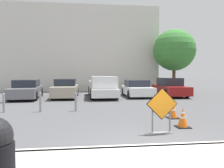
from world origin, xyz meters
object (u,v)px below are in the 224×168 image
at_px(parked_car_nearest, 27,90).
at_px(parked_car_third, 137,89).
at_px(traffic_cone_second, 173,110).
at_px(pickup_truck, 103,88).
at_px(parked_car_second, 66,89).
at_px(bollard_nearest, 76,101).
at_px(road_closed_sign, 162,108).
at_px(bollard_third, 4,102).
at_px(traffic_cone_nearest, 183,118).
at_px(bollard_second, 40,102).
at_px(traffic_cone_third, 171,107).
at_px(traffic_cone_fourth, 167,102).
at_px(parked_car_fourth, 170,88).

bearing_deg(parked_car_nearest, parked_car_third, 178.58).
distance_m(traffic_cone_second, pickup_truck, 8.24).
relative_size(parked_car_second, bollard_nearest, 5.03).
bearing_deg(road_closed_sign, bollard_third, 144.83).
height_order(traffic_cone_nearest, parked_car_second, parked_car_second).
xyz_separation_m(parked_car_third, bollard_second, (-6.16, -6.17, -0.12)).
xyz_separation_m(road_closed_sign, bollard_third, (-6.10, 4.30, -0.28)).
distance_m(pickup_truck, bollard_second, 6.68).
xyz_separation_m(traffic_cone_third, bollard_second, (-6.05, 1.03, 0.19)).
relative_size(parked_car_third, bollard_third, 4.43).
distance_m(traffic_cone_nearest, traffic_cone_third, 2.71).
bearing_deg(traffic_cone_fourth, parked_car_fourth, 67.01).
bearing_deg(bollard_third, road_closed_sign, -35.17).
xyz_separation_m(road_closed_sign, parked_car_nearest, (-6.56, 10.10, -0.13)).
xyz_separation_m(traffic_cone_third, bollard_nearest, (-4.39, 1.03, 0.19)).
bearing_deg(traffic_cone_third, traffic_cone_nearest, -103.81).
relative_size(road_closed_sign, parked_car_nearest, 0.30).
xyz_separation_m(road_closed_sign, pickup_truck, (-1.03, 10.03, -0.04)).
distance_m(parked_car_second, bollard_second, 6.29).
bearing_deg(parked_car_second, traffic_cone_third, 127.03).
bearing_deg(bollard_nearest, pickup_truck, 73.06).
bearing_deg(traffic_cone_fourth, parked_car_second, 134.00).
bearing_deg(bollard_third, bollard_nearest, 0.00).
xyz_separation_m(traffic_cone_second, parked_car_third, (0.49, 8.34, 0.28)).
relative_size(parked_car_second, parked_car_fourth, 0.99).
xyz_separation_m(traffic_cone_third, bollard_third, (-7.71, 1.03, 0.19)).
height_order(parked_car_second, pickup_truck, pickup_truck).
distance_m(parked_car_second, pickup_truck, 2.82).
distance_m(traffic_cone_second, traffic_cone_third, 1.21).
relative_size(traffic_cone_nearest, parked_car_third, 0.17).
distance_m(bollard_nearest, bollard_second, 1.66).
distance_m(traffic_cone_nearest, traffic_cone_second, 1.51).
bearing_deg(road_closed_sign, pickup_truck, 95.85).
bearing_deg(traffic_cone_second, parked_car_third, 86.65).
bearing_deg(traffic_cone_third, road_closed_sign, -116.37).
bearing_deg(bollard_third, parked_car_second, 69.84).
xyz_separation_m(road_closed_sign, traffic_cone_second, (1.24, 2.12, -0.45)).
distance_m(pickup_truck, parked_car_third, 2.79).
height_order(parked_car_third, bollard_second, parked_car_third).
height_order(road_closed_sign, traffic_cone_third, road_closed_sign).
relative_size(traffic_cone_nearest, pickup_truck, 0.12).
bearing_deg(bollard_nearest, traffic_cone_nearest, -44.34).
xyz_separation_m(traffic_cone_second, bollard_nearest, (-4.01, 2.18, 0.16)).
bearing_deg(bollard_nearest, bollard_third, 180.00).
bearing_deg(traffic_cone_nearest, traffic_cone_third, 76.19).
xyz_separation_m(bollard_second, bollard_third, (-1.66, 0.00, -0.01)).
bearing_deg(bollard_second, parked_car_fourth, 35.24).
height_order(road_closed_sign, bollard_third, road_closed_sign).
height_order(traffic_cone_third, bollard_nearest, bollard_nearest).
bearing_deg(traffic_cone_nearest, parked_car_nearest, 128.52).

